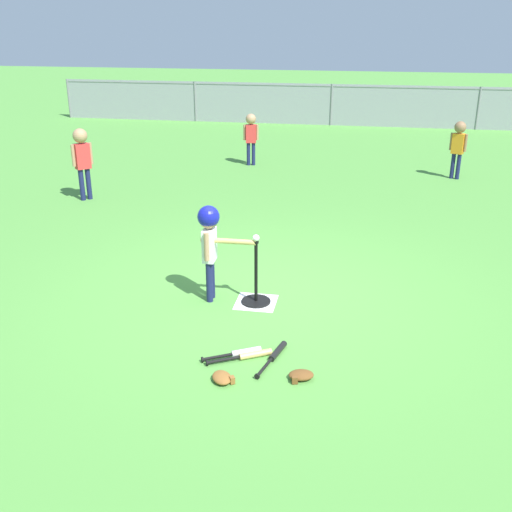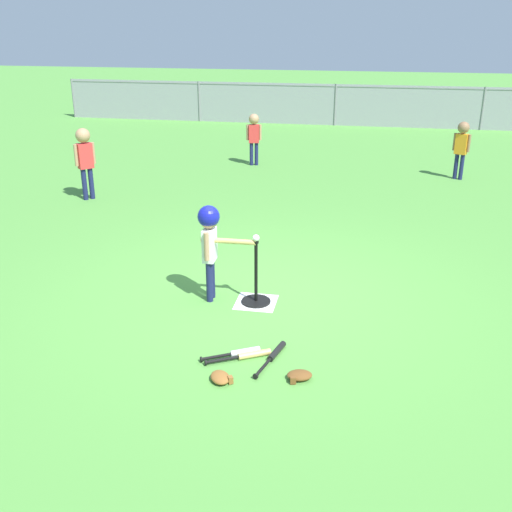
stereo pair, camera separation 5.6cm
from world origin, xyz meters
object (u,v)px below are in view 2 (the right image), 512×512
at_px(spare_bat_wood, 248,355).
at_px(glove_by_plate, 299,375).
at_px(fielder_near_right, 85,154).
at_px(spare_bat_black, 274,355).
at_px(glove_near_bats, 221,377).
at_px(batting_tee, 256,293).
at_px(spare_bat_silver, 239,353).
at_px(fielder_deep_right, 254,132).
at_px(fielder_near_left, 462,143).
at_px(baseball_on_tee, 256,238).
at_px(batter_child, 210,234).

relative_size(spare_bat_wood, glove_by_plate, 2.26).
height_order(fielder_near_right, spare_bat_black, fielder_near_right).
distance_m(spare_bat_black, glove_near_bats, 0.61).
relative_size(batting_tee, glove_by_plate, 2.83).
bearing_deg(spare_bat_wood, spare_bat_silver, 160.65).
height_order(fielder_deep_right, glove_by_plate, fielder_deep_right).
distance_m(batting_tee, spare_bat_wood, 1.17).
distance_m(fielder_near_left, glove_near_bats, 8.11).
height_order(fielder_deep_right, spare_bat_black, fielder_deep_right).
bearing_deg(fielder_deep_right, baseball_on_tee, -78.91).
height_order(batting_tee, glove_by_plate, batting_tee).
xyz_separation_m(fielder_deep_right, glove_by_plate, (1.91, -7.84, -0.65)).
distance_m(batter_child, spare_bat_silver, 1.45).
relative_size(fielder_near_left, glove_by_plate, 4.32).
relative_size(baseball_on_tee, fielder_deep_right, 0.07).
xyz_separation_m(fielder_near_right, spare_bat_wood, (3.70, -4.57, -0.75)).
bearing_deg(fielder_deep_right, batting_tee, -78.91).
relative_size(fielder_deep_right, spare_bat_wood, 1.86).
xyz_separation_m(baseball_on_tee, glove_by_plate, (0.65, -1.41, -0.72)).
bearing_deg(batting_tee, spare_bat_wood, -83.09).
height_order(fielder_deep_right, spare_bat_silver, fielder_deep_right).
height_order(baseball_on_tee, spare_bat_wood, baseball_on_tee).
relative_size(batting_tee, spare_bat_silver, 1.38).
bearing_deg(baseball_on_tee, glove_near_bats, -90.53).
height_order(fielder_near_right, glove_by_plate, fielder_near_right).
distance_m(baseball_on_tee, spare_bat_silver, 1.34).
distance_m(fielder_near_right, spare_bat_wood, 5.93).
xyz_separation_m(fielder_near_right, spare_bat_black, (3.94, -4.51, -0.75)).
bearing_deg(glove_near_bats, glove_by_plate, 13.32).
bearing_deg(batter_child, fielder_deep_right, 96.76).
bearing_deg(glove_by_plate, baseball_on_tee, 114.71).
height_order(fielder_near_right, spare_bat_wood, fielder_near_right).
relative_size(spare_bat_silver, glove_near_bats, 1.92).
bearing_deg(glove_by_plate, batter_child, 129.27).
height_order(spare_bat_black, glove_near_bats, glove_near_bats).
bearing_deg(fielder_deep_right, batter_child, -83.24).
height_order(fielder_near_left, spare_bat_black, fielder_near_left).
height_order(spare_bat_silver, glove_by_plate, glove_by_plate).
bearing_deg(fielder_near_left, spare_bat_wood, -110.49).
relative_size(spare_bat_black, glove_by_plate, 2.45).
relative_size(baseball_on_tee, fielder_near_right, 0.06).
xyz_separation_m(batting_tee, spare_bat_silver, (0.05, -1.12, -0.09)).
distance_m(batter_child, glove_by_plate, 1.95).
distance_m(baseball_on_tee, fielder_near_right, 4.94).
bearing_deg(fielder_near_right, fielder_deep_right, 52.61).
height_order(baseball_on_tee, spare_bat_black, baseball_on_tee).
distance_m(fielder_deep_right, spare_bat_silver, 7.70).
bearing_deg(spare_bat_silver, glove_by_plate, -25.33).
relative_size(fielder_near_right, glove_by_plate, 4.77).
height_order(fielder_deep_right, glove_near_bats, fielder_deep_right).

